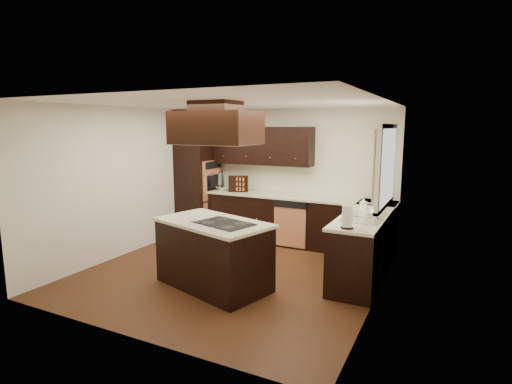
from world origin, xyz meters
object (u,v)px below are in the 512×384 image
oven_column (198,182)px  island (214,255)px  range_hood (216,128)px  spice_rack (238,184)px

oven_column → island: 2.96m
island → range_hood: (0.07, 0.01, 1.72)m
island → range_hood: size_ratio=1.45×
oven_column → range_hood: (1.88, -2.25, 1.10)m
oven_column → island: bearing=-51.5°
island → spice_rack: (-0.87, 2.27, 0.64)m
oven_column → spice_rack: oven_column is taller
oven_column → spice_rack: bearing=0.5°
oven_column → range_hood: bearing=-50.3°
range_hood → spice_rack: range_hood is taller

